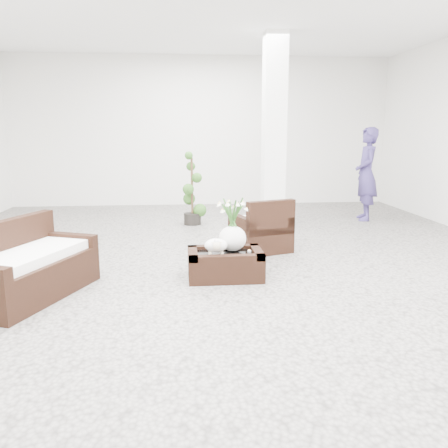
{
  "coord_description": "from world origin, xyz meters",
  "views": [
    {
      "loc": [
        -0.54,
        -5.84,
        1.78
      ],
      "look_at": [
        0.0,
        -0.1,
        0.62
      ],
      "focal_mm": 37.45,
      "sensor_mm": 36.0,
      "label": 1
    }
  ],
  "objects": [
    {
      "name": "armchair",
      "position": [
        0.65,
        0.92,
        0.4
      ],
      "size": [
        0.94,
        0.92,
        0.8
      ],
      "primitive_type": "cube",
      "rotation": [
        0.0,
        0.0,
        3.47
      ],
      "color": "black",
      "rests_on": "ground"
    },
    {
      "name": "sheep_figurine",
      "position": [
        -0.13,
        -0.47,
        0.42
      ],
      "size": [
        0.28,
        0.23,
        0.21
      ],
      "primitive_type": "ellipsoid",
      "color": "white",
      "rests_on": "coffee_table"
    },
    {
      "name": "ground",
      "position": [
        0.0,
        0.0,
        0.0
      ],
      "size": [
        11.0,
        11.0,
        0.0
      ],
      "primitive_type": "plane",
      "color": "gray",
      "rests_on": "ground"
    },
    {
      "name": "tealight",
      "position": [
        0.29,
        -0.35,
        0.33
      ],
      "size": [
        0.04,
        0.04,
        0.03
      ],
      "primitive_type": "cylinder",
      "color": "white",
      "rests_on": "coffee_table"
    },
    {
      "name": "planter_narcissus",
      "position": [
        0.09,
        -0.27,
        0.71
      ],
      "size": [
        0.44,
        0.44,
        0.8
      ],
      "primitive_type": null,
      "color": "white",
      "rests_on": "coffee_table"
    },
    {
      "name": "column",
      "position": [
        1.2,
        2.8,
        1.75
      ],
      "size": [
        0.4,
        0.4,
        3.5
      ],
      "primitive_type": "cube",
      "color": "white",
      "rests_on": "ground"
    },
    {
      "name": "topiary",
      "position": [
        -0.32,
        3.0,
        0.68
      ],
      "size": [
        0.36,
        0.36,
        1.36
      ],
      "primitive_type": null,
      "color": "#274D18",
      "rests_on": "ground"
    },
    {
      "name": "loveseat",
      "position": [
        -2.17,
        -0.83,
        0.41
      ],
      "size": [
        1.28,
        1.71,
        0.82
      ],
      "primitive_type": "cube",
      "rotation": [
        0.0,
        0.0,
        1.17
      ],
      "color": "black",
      "rests_on": "ground"
    },
    {
      "name": "shopper",
      "position": [
        3.16,
        3.16,
        0.92
      ],
      "size": [
        0.55,
        0.74,
        1.85
      ],
      "primitive_type": "imported",
      "rotation": [
        0.0,
        0.0,
        -1.75
      ],
      "color": "navy",
      "rests_on": "ground"
    },
    {
      "name": "coffee_table",
      "position": [
        -0.01,
        -0.37,
        0.16
      ],
      "size": [
        0.9,
        0.6,
        0.31
      ],
      "primitive_type": "cube",
      "color": "black",
      "rests_on": "ground"
    }
  ]
}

